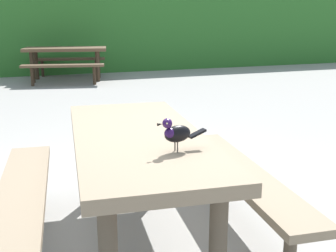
{
  "coord_description": "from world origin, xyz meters",
  "views": [
    {
      "loc": [
        -0.72,
        -2.6,
        1.43
      ],
      "look_at": [
        0.02,
        -0.48,
        0.84
      ],
      "focal_mm": 44.86,
      "sensor_mm": 36.0,
      "label": 1
    }
  ],
  "objects": [
    {
      "name": "picnic_table_mid_left",
      "position": [
        0.26,
        7.14,
        0.56
      ],
      "size": [
        2.01,
        1.99,
        0.74
      ],
      "color": "brown",
      "rests_on": "ground"
    },
    {
      "name": "hedge_wall",
      "position": [
        0.0,
        8.78,
        1.04
      ],
      "size": [
        28.0,
        1.31,
        2.08
      ],
      "primitive_type": "cube",
      "color": "#2D6B28",
      "rests_on": "ground"
    },
    {
      "name": "picnic_table_foreground",
      "position": [
        -0.08,
        -0.23,
        0.56
      ],
      "size": [
        1.84,
        1.86,
        0.74
      ],
      "color": "#84725B",
      "rests_on": "ground"
    },
    {
      "name": "bird_grackle",
      "position": [
        0.01,
        -0.64,
        0.84
      ],
      "size": [
        0.29,
        0.09,
        0.18
      ],
      "color": "black",
      "rests_on": "picnic_table_foreground"
    },
    {
      "name": "ground_plane",
      "position": [
        0.0,
        0.0,
        0.0
      ],
      "size": [
        60.0,
        60.0,
        0.0
      ],
      "primitive_type": "plane",
      "color": "gray"
    }
  ]
}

